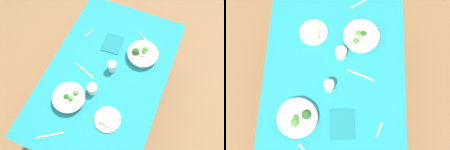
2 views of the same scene
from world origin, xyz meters
TOP-DOWN VIEW (x-y plane):
  - ground_plane at (0.00, 0.00)m, footprint 6.00×6.00m
  - dining_table at (0.00, 0.00)m, footprint 1.46×0.94m
  - broccoli_bowl_far at (-0.28, 0.21)m, footprint 0.25×0.25m
  - broccoli_bowl_near at (0.30, -0.17)m, footprint 0.25×0.25m
  - bread_side_plate at (0.33, 0.16)m, footprint 0.20×0.20m
  - water_glass_center at (-0.07, 0.03)m, footprint 0.07×0.07m
  - water_glass_side at (0.17, -0.04)m, footprint 0.08×0.08m
  - fork_by_far_bowl at (-0.32, -0.30)m, footprint 0.09×0.04m
  - fork_by_near_bowl at (-0.46, 0.16)m, footprint 0.07×0.09m
  - table_knife_left at (0.59, -0.18)m, footprint 0.12×0.17m
  - table_knife_right at (0.03, -0.17)m, footprint 0.08×0.19m
  - napkin_folded_upper at (-0.30, -0.07)m, footprint 0.20×0.17m

SIDE VIEW (x-z plane):
  - ground_plane at x=0.00m, z-range 0.00..0.00m
  - dining_table at x=0.00m, z-range 0.26..0.99m
  - table_knife_left at x=0.59m, z-range 0.73..0.73m
  - table_knife_right at x=0.03m, z-range 0.73..0.73m
  - fork_by_far_bowl at x=-0.32m, z-range 0.73..0.74m
  - fork_by_near_bowl at x=-0.46m, z-range 0.73..0.74m
  - napkin_folded_upper at x=-0.30m, z-range 0.73..0.74m
  - bread_side_plate at x=0.33m, z-range 0.72..0.76m
  - broccoli_bowl_near at x=0.30m, z-range 0.72..0.80m
  - broccoli_bowl_far at x=-0.28m, z-range 0.72..0.81m
  - water_glass_side at x=0.17m, z-range 0.73..0.81m
  - water_glass_center at x=-0.07m, z-range 0.73..0.82m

